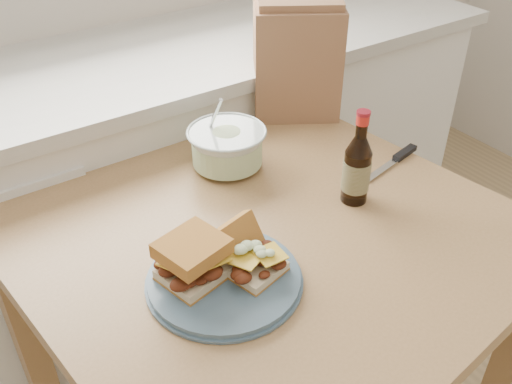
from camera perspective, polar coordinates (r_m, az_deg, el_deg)
cabinet_run at (r=1.92m, az=-12.04°, el=-0.34°), size 2.50×0.64×0.94m
dining_table at (r=1.29m, az=0.81°, el=-7.54°), size 1.08×1.08×0.81m
plate at (r=1.08m, az=-3.19°, el=-8.68°), size 0.29×0.29×0.02m
sandwich_left at (r=1.05m, az=-6.32°, el=-6.69°), size 0.14×0.13×0.08m
sandwich_right at (r=1.08m, az=-0.57°, el=-6.31°), size 0.12×0.15×0.08m
coleslaw_bowl at (r=1.39m, az=-2.91°, el=4.34°), size 0.19×0.19×0.19m
beer_bottle at (r=1.27m, az=10.06°, el=2.35°), size 0.06×0.06×0.22m
knife at (r=1.48m, az=14.11°, el=3.42°), size 0.21×0.06×0.01m
paper_bag at (r=1.60m, az=4.12°, el=12.87°), size 0.28×0.25×0.30m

